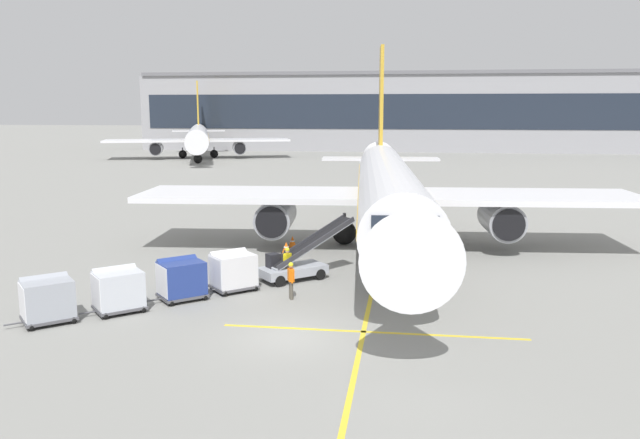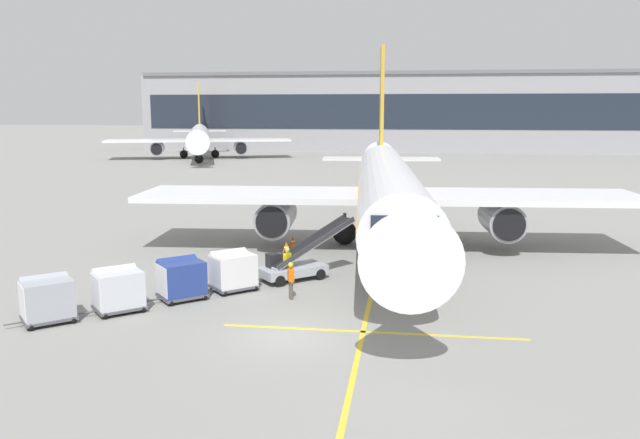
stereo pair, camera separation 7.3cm
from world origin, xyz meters
The scene contains 17 objects.
ground_plane centered at (0.00, 0.00, 0.00)m, with size 600.00×600.00×0.00m, color gray.
parked_airplane centered at (3.18, 16.55, 3.72)m, with size 31.18×40.35×13.82m.
belt_loader centered at (-1.10, 8.34, 0.87)m, with size 4.81×4.44×3.02m.
baggage_cart_lead centered at (-3.79, 5.88, 1.00)m, with size 2.57×2.52×1.91m.
baggage_cart_second centered at (-5.72, 4.11, 1.00)m, with size 2.57×2.52×1.91m.
baggage_cart_third centered at (-7.78, 2.01, 1.00)m, with size 2.57×2.52×1.91m.
baggage_cart_fourth centered at (-10.01, 0.27, 1.00)m, with size 2.57×2.52×1.91m.
ground_crew_by_loader centered at (-1.50, 7.89, 1.00)m, with size 0.41×0.49×1.74m.
ground_crew_by_carts centered at (-0.75, 4.83, 1.00)m, with size 0.38×0.53×1.74m.
ground_crew_marshaller centered at (-3.69, 6.60, 1.00)m, with size 0.53×0.38×1.74m.
safety_cone_engine_keepout centered at (-2.72, 13.82, 0.37)m, with size 0.68×0.68×0.77m.
safety_cone_wingtip centered at (-2.68, 15.64, 0.37)m, with size 0.68×0.68×0.77m.
safety_cone_nose_mark centered at (-4.33, 11.42, 0.31)m, with size 0.55×0.55×0.63m.
apron_guidance_line_lead_in centered at (2.87, 15.82, 0.00)m, with size 0.20×110.00×0.01m.
apron_guidance_line_stop_bar centered at (3.23, 0.94, 0.00)m, with size 12.00×0.20×0.01m.
terminal_building centered at (12.10, 114.62, 7.97)m, with size 127.92×16.46×16.05m.
distant_airplane centered at (-32.34, 85.36, 3.63)m, with size 32.24×40.40×14.04m.
Camera 1 is at (4.50, -22.99, 8.64)m, focal length 35.83 mm.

